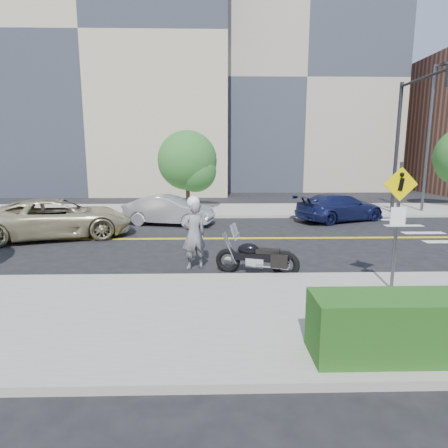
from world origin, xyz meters
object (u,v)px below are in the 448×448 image
object	(u,v)px
pedestrian_sign	(398,214)
parked_car_silver	(169,210)
motorcycle	(257,250)
suv	(58,218)
motorcyclist	(194,233)
parked_car_blue	(340,207)

from	to	relation	value
pedestrian_sign	parked_car_silver	world-z (taller)	pedestrian_sign
motorcycle	parked_car_silver	xyz separation A→B (m)	(-3.40, 7.76, 0.01)
pedestrian_sign	motorcycle	distance (m)	3.70
motorcycle	parked_car_silver	size ratio (longest dim) A/B	0.54
suv	motorcyclist	bearing A→B (deg)	-145.24
parked_car_silver	parked_car_blue	distance (m)	8.64
pedestrian_sign	parked_car_silver	bearing A→B (deg)	124.18
suv	parked_car_blue	world-z (taller)	suv
motorcycle	motorcyclist	bearing A→B (deg)	179.22
parked_car_silver	parked_car_blue	world-z (taller)	parked_car_silver
motorcyclist	suv	size ratio (longest dim) A/B	0.37
motorcycle	suv	xyz separation A→B (m)	(-7.53, 4.97, 0.10)
motorcyclist	motorcycle	world-z (taller)	motorcyclist
pedestrian_sign	parked_car_blue	world-z (taller)	pedestrian_sign
motorcycle	parked_car_blue	world-z (taller)	motorcycle
parked_car_silver	motorcycle	bearing A→B (deg)	-143.02
motorcyclist	suv	distance (m)	7.23
parked_car_silver	parked_car_blue	size ratio (longest dim) A/B	0.89
parked_car_silver	parked_car_blue	bearing A→B (deg)	-71.12
motorcycle	parked_car_silver	world-z (taller)	parked_car_silver
pedestrian_sign	suv	size ratio (longest dim) A/B	0.52
motorcycle	parked_car_silver	bearing A→B (deg)	130.63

